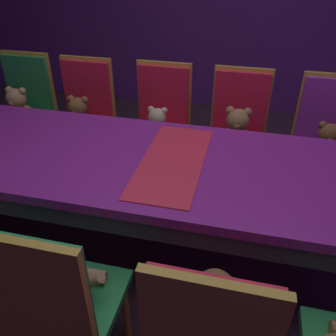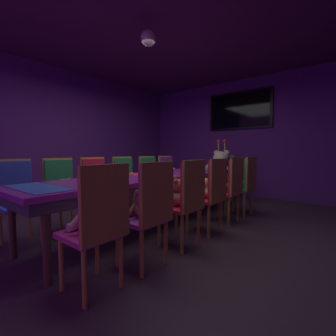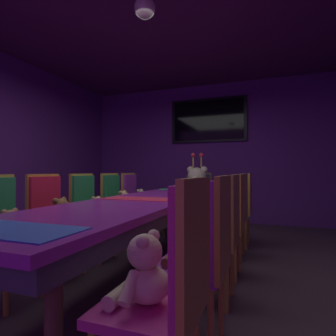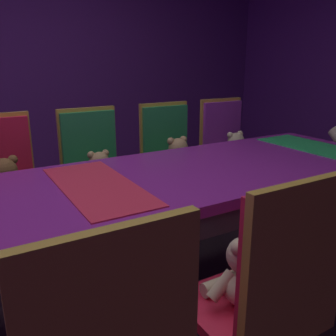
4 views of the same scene
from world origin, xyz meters
TOP-DOWN VIEW (x-y plane):
  - ground_plane at (0.00, 0.00)m, footprint 7.90×7.90m
  - wall_back at (0.00, 3.20)m, footprint 5.20×0.12m
  - wall_left at (-2.60, 0.00)m, footprint 0.12×6.40m
  - ceiling_panel at (0.00, 0.00)m, footprint 5.20×6.40m
  - banquet_table at (0.00, 0.00)m, footprint 0.90×3.56m
  - chair_left_0 at (-0.84, -1.41)m, footprint 0.42×0.41m
  - chair_left_1 at (-0.85, -0.86)m, footprint 0.42×0.41m
  - teddy_left_1 at (-0.71, -0.86)m, footprint 0.21×0.28m
  - chair_left_2 at (-0.85, -0.32)m, footprint 0.42×0.41m
  - teddy_left_2 at (-0.70, -0.32)m, footprint 0.25×0.32m
  - chair_left_3 at (-0.84, 0.26)m, footprint 0.42×0.41m
  - teddy_left_3 at (-0.69, 0.26)m, footprint 0.22×0.28m
  - chair_left_4 at (-0.83, 0.87)m, footprint 0.42×0.41m
  - teddy_left_4 at (-0.69, 0.87)m, footprint 0.24×0.31m
  - chair_left_5 at (-0.85, 1.44)m, footprint 0.42×0.41m
  - teddy_left_5 at (-0.70, 1.44)m, footprint 0.23×0.29m
  - chair_right_0 at (0.82, -1.41)m, footprint 0.42×0.41m
  - teddy_right_0 at (0.67, -1.41)m, footprint 0.24×0.32m
  - chair_right_1 at (0.85, -0.89)m, footprint 0.42×0.41m
  - teddy_right_1 at (0.70, -0.89)m, footprint 0.22×0.29m
  - chair_right_2 at (0.84, -0.29)m, footprint 0.42×0.41m
  - teddy_right_2 at (0.70, -0.29)m, footprint 0.26×0.33m
  - chair_right_3 at (0.84, 0.28)m, footprint 0.42×0.41m
  - teddy_right_3 at (0.70, 0.28)m, footprint 0.22×0.28m
  - chair_right_4 at (0.82, 0.88)m, footprint 0.42×0.41m
  - teddy_right_4 at (0.68, 0.88)m, footprint 0.24×0.31m
  - chair_right_5 at (0.84, 1.41)m, footprint 0.42×0.41m
  - teddy_right_5 at (0.70, 1.41)m, footprint 0.25×0.33m
  - throne_chair at (0.00, 2.32)m, footprint 0.41×0.42m
  - king_teddy_bear at (0.00, 2.16)m, footprint 0.68×0.52m
  - wall_tv at (0.00, 3.11)m, footprint 1.53×0.06m
  - pendant_light at (0.07, -0.10)m, footprint 0.20×0.20m

SIDE VIEW (x-z plane):
  - ground_plane at x=0.00m, z-range 0.00..0.00m
  - teddy_left_1 at x=-0.71m, z-range 0.44..0.70m
  - teddy_right_3 at x=0.70m, z-range 0.44..0.70m
  - teddy_left_3 at x=-0.69m, z-range 0.44..0.71m
  - teddy_right_1 at x=0.70m, z-range 0.44..0.71m
  - teddy_left_5 at x=-0.70m, z-range 0.44..0.72m
  - teddy_right_4 at x=0.68m, z-range 0.44..0.73m
  - teddy_left_4 at x=-0.69m, z-range 0.44..0.73m
  - teddy_right_0 at x=0.67m, z-range 0.44..0.74m
  - teddy_left_2 at x=-0.70m, z-range 0.44..0.74m
  - teddy_right_5 at x=0.70m, z-range 0.44..0.75m
  - teddy_right_2 at x=0.70m, z-range 0.44..0.75m
  - chair_left_0 at x=-0.84m, z-range 0.10..1.09m
  - chair_left_1 at x=-0.85m, z-range 0.10..1.09m
  - chair_left_2 at x=-0.85m, z-range 0.10..1.09m
  - chair_left_3 at x=-0.84m, z-range 0.10..1.09m
  - chair_left_4 at x=-0.83m, z-range 0.10..1.09m
  - chair_left_5 at x=-0.85m, z-range 0.10..1.09m
  - chair_right_0 at x=0.82m, z-range 0.10..1.09m
  - chair_right_1 at x=0.85m, z-range 0.10..1.09m
  - chair_right_2 at x=0.84m, z-range 0.10..1.09m
  - chair_right_3 at x=0.84m, z-range 0.10..1.09m
  - chair_right_4 at x=0.82m, z-range 0.10..1.09m
  - chair_right_5 at x=0.84m, z-range 0.10..1.09m
  - throne_chair at x=0.00m, z-range 0.10..1.09m
  - banquet_table at x=0.00m, z-range 0.28..1.03m
  - king_teddy_bear at x=0.00m, z-range 0.30..1.17m
  - wall_back at x=0.00m, z-range 0.00..2.80m
  - wall_left at x=-2.60m, z-range 0.00..2.80m
  - wall_tv at x=0.00m, z-range 1.61..2.49m
  - pendant_light at x=0.07m, z-range 2.45..2.65m
  - ceiling_panel at x=0.00m, z-range 2.78..2.82m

